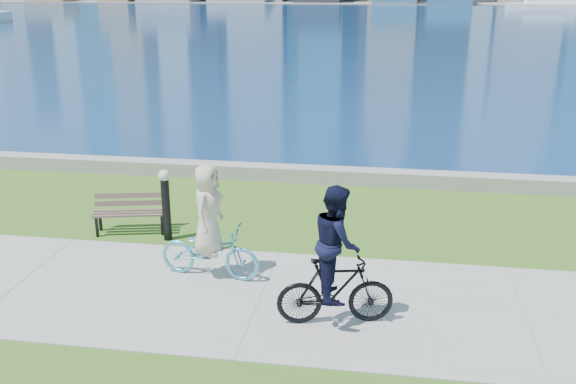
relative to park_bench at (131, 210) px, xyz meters
name	(u,v)px	position (x,y,z in m)	size (l,w,h in m)	color
ground	(260,299)	(3.05, -2.37, -0.45)	(320.00, 320.00, 0.00)	#335A17
concrete_path	(260,298)	(3.05, -2.37, -0.44)	(80.00, 3.50, 0.02)	gray
seawall	(309,174)	(3.05, 3.83, -0.28)	(90.00, 0.50, 0.35)	gray
bay_water	(377,19)	(3.05, 69.63, -0.45)	(320.00, 131.00, 0.01)	navy
far_shore	(384,2)	(3.05, 127.63, -0.39)	(320.00, 30.00, 0.12)	slate
ferry_far	(549,6)	(28.34, 95.04, 0.25)	(12.38, 3.54, 1.68)	white
park_bench	(131,210)	(0.00, 0.00, 0.00)	(1.50, 0.80, 0.74)	black
bollard_lamp	(166,200)	(0.84, -0.29, 0.35)	(0.23, 0.23, 1.40)	black
cyclist_woman	(209,236)	(2.08, -1.74, 0.29)	(0.81, 1.79, 1.94)	#51AAC6
cyclist_man	(336,267)	(4.28, -2.95, 0.45)	(0.83, 1.75, 2.09)	black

